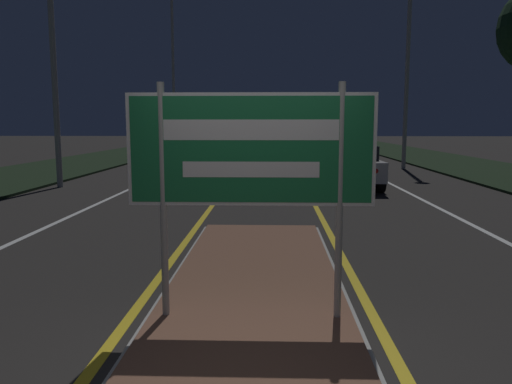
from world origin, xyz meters
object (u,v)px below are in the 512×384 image
at_px(car_receding_2, 345,142).
at_px(car_receding_0, 346,164).
at_px(highway_sign, 251,157).
at_px(streetlight_left_far, 173,56).
at_px(streetlight_right_near, 409,22).
at_px(car_receding_3, 332,137).
at_px(car_approaching_0, 201,156).
at_px(car_approaching_1, 166,147).
at_px(car_receding_1, 317,147).

bearing_deg(car_receding_2, car_receding_0, -98.20).
relative_size(highway_sign, streetlight_left_far, 0.21).
bearing_deg(streetlight_right_near, car_receding_0, -118.03).
bearing_deg(car_receding_0, streetlight_left_far, 116.33).
height_order(car_receding_0, car_receding_3, car_receding_3).
height_order(car_approaching_0, car_approaching_1, car_approaching_0).
relative_size(streetlight_left_far, car_receding_3, 2.31).
bearing_deg(car_approaching_0, car_receding_3, 73.45).
xyz_separation_m(car_approaching_0, car_approaching_1, (-3.23, 8.56, -0.04)).
height_order(streetlight_right_near, car_approaching_1, streetlight_right_near).
relative_size(car_receding_1, car_approaching_1, 0.90).
bearing_deg(car_receding_2, car_receding_1, -107.09).
bearing_deg(car_receding_2, streetlight_right_near, -87.72).
distance_m(car_receding_1, car_receding_3, 21.09).
height_order(streetlight_left_far, car_approaching_1, streetlight_left_far).
bearing_deg(car_receding_1, car_receding_0, -90.45).
bearing_deg(car_receding_0, car_approaching_0, 144.27).
bearing_deg(car_approaching_0, highway_sign, -80.02).
distance_m(streetlight_right_near, car_receding_1, 8.10).
bearing_deg(streetlight_right_near, car_approaching_0, -160.91).
xyz_separation_m(highway_sign, car_receding_0, (2.53, 11.06, -0.95)).
bearing_deg(highway_sign, car_receding_2, 80.15).
relative_size(streetlight_left_far, car_approaching_0, 2.49).
relative_size(car_receding_0, car_approaching_0, 0.93).
relative_size(streetlight_right_near, car_approaching_1, 2.23).
xyz_separation_m(car_receding_2, car_receding_3, (0.34, 11.36, 0.01)).
bearing_deg(car_receding_3, car_approaching_1, -120.39).
relative_size(car_receding_1, car_receding_2, 0.95).
bearing_deg(streetlight_left_far, car_approaching_1, -83.82).
height_order(streetlight_right_near, car_receding_0, streetlight_right_near).
bearing_deg(car_receding_1, highway_sign, -96.67).
distance_m(streetlight_left_far, streetlight_right_near, 17.03).
bearing_deg(streetlight_right_near, car_receding_1, 126.72).
xyz_separation_m(highway_sign, streetlight_right_near, (6.10, 17.76, 4.70)).
relative_size(streetlight_left_far, car_receding_2, 2.58).
height_order(car_receding_1, car_approaching_1, car_receding_1).
bearing_deg(car_receding_1, car_receding_3, 81.13).
bearing_deg(car_receding_3, car_approaching_0, -106.55).
bearing_deg(car_receding_3, highway_sign, -97.74).
height_order(highway_sign, streetlight_right_near, streetlight_right_near).
relative_size(highway_sign, streetlight_right_near, 0.24).
distance_m(streetlight_left_far, car_approaching_0, 16.09).
height_order(highway_sign, car_receding_3, highway_sign).
bearing_deg(car_receding_3, streetlight_left_far, -131.39).
distance_m(car_receding_2, car_approaching_1, 14.25).
distance_m(highway_sign, car_approaching_0, 15.01).
xyz_separation_m(streetlight_left_far, car_receding_0, (9.00, -18.19, -5.80)).
relative_size(streetlight_right_near, car_receding_3, 2.11).
bearing_deg(car_receding_2, streetlight_left_far, -167.56).
xyz_separation_m(car_receding_0, car_receding_3, (3.34, 32.20, 0.01)).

